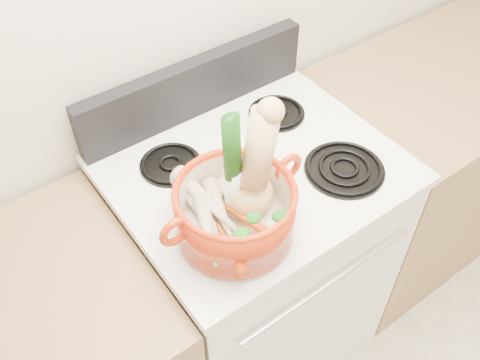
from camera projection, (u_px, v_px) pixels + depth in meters
wall_back at (179, 0)px, 1.44m from camera, size 3.50×0.02×2.60m
stove_body at (252, 265)px, 1.85m from camera, size 0.76×0.65×0.92m
cooktop at (255, 170)px, 1.51m from camera, size 0.78×0.67×0.03m
control_backsplash at (195, 87)px, 1.60m from camera, size 0.76×0.05×0.18m
oven_handle at (330, 283)px, 1.43m from camera, size 0.60×0.02×0.02m
counter_right at (451, 144)px, 2.29m from camera, size 1.36×0.65×0.90m
burner_front_left at (233, 232)px, 1.32m from camera, size 0.22×0.22×0.02m
burner_front_right at (345, 168)px, 1.48m from camera, size 0.22×0.22×0.02m
burner_back_left at (171, 163)px, 1.49m from camera, size 0.17×0.17×0.02m
burner_back_right at (277, 112)px, 1.64m from camera, size 0.17×0.17×0.02m
dutch_oven at (235, 211)px, 1.27m from camera, size 0.29×0.29×0.14m
pot_handle_left at (175, 232)px, 1.16m from camera, size 0.08×0.02×0.08m
pot_handle_right at (288, 167)px, 1.30m from camera, size 0.08×0.02×0.08m
squash at (252, 168)px, 1.22m from camera, size 0.23×0.19×0.31m
leek at (233, 168)px, 1.21m from camera, size 0.06×0.07×0.31m
ginger at (226, 185)px, 1.35m from camera, size 0.10×0.08×0.04m
parsnip_0 at (203, 212)px, 1.28m from camera, size 0.06×0.25×0.07m
parsnip_1 at (208, 225)px, 1.26m from camera, size 0.13×0.17×0.05m
parsnip_2 at (221, 211)px, 1.27m from camera, size 0.09×0.20×0.06m
parsnip_3 at (208, 228)px, 1.23m from camera, size 0.11×0.19×0.06m
parsnip_4 at (208, 202)px, 1.28m from camera, size 0.07×0.24×0.07m
carrot_0 at (230, 227)px, 1.26m from camera, size 0.06×0.15×0.04m
carrot_1 at (230, 249)px, 1.21m from camera, size 0.06×0.15×0.04m
carrot_2 at (250, 223)px, 1.26m from camera, size 0.08×0.16×0.04m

